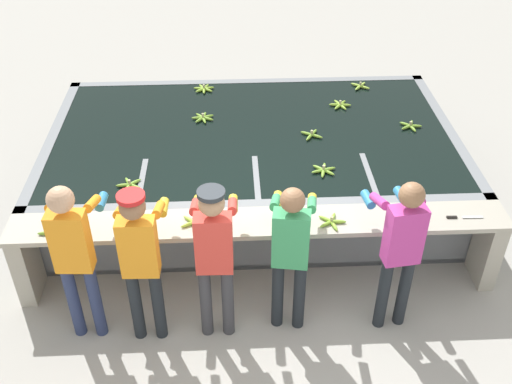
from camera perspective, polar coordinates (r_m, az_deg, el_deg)
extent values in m
plane|color=#A3A099|center=(6.09, 0.47, -10.28)|extent=(80.00, 80.00, 0.00)
cube|color=gray|center=(7.51, -0.31, 0.37)|extent=(4.79, 2.88, 0.06)
cube|color=gray|center=(6.18, 0.24, -4.16)|extent=(4.79, 0.12, 0.84)
cube|color=gray|center=(8.48, -0.73, 7.97)|extent=(4.79, 0.12, 0.84)
cube|color=gray|center=(7.57, -18.27, 2.26)|extent=(0.12, 2.88, 0.84)
cube|color=gray|center=(7.73, 17.27, 3.18)|extent=(0.12, 2.88, 0.84)
cube|color=black|center=(7.27, -0.32, 3.04)|extent=(4.55, 2.64, 0.77)
cube|color=gray|center=(6.60, -10.42, -1.83)|extent=(0.06, 0.80, 0.84)
cube|color=gray|center=(6.53, 0.03, -1.56)|extent=(0.06, 0.80, 0.84)
cube|color=gray|center=(6.69, 10.33, -1.23)|extent=(0.06, 0.80, 0.84)
cube|color=#A8A393|center=(5.70, 0.39, -2.96)|extent=(4.79, 0.45, 0.05)
cube|color=#A8A393|center=(6.31, -21.04, -6.36)|extent=(0.16, 0.41, 0.79)
cube|color=#A8A393|center=(6.49, 21.12, -5.05)|extent=(0.16, 0.41, 0.79)
cylinder|color=navy|center=(5.76, -16.98, -9.89)|extent=(0.11, 0.11, 0.83)
cylinder|color=navy|center=(5.70, -15.03, -9.99)|extent=(0.11, 0.11, 0.83)
cube|color=orange|center=(5.26, -17.26, -4.52)|extent=(0.33, 0.19, 0.59)
sphere|color=tan|center=(5.00, -18.14, -0.70)|extent=(0.23, 0.23, 0.23)
cylinder|color=orange|center=(5.37, -18.63, -1.04)|extent=(0.10, 0.31, 0.18)
cylinder|color=teal|center=(5.65, -17.64, -0.85)|extent=(0.09, 0.20, 0.08)
cylinder|color=orange|center=(5.27, -15.33, -1.07)|extent=(0.10, 0.31, 0.18)
cylinder|color=teal|center=(5.56, -14.50, -0.88)|extent=(0.09, 0.20, 0.08)
cylinder|color=#1E2328|center=(5.60, -11.35, -10.47)|extent=(0.11, 0.11, 0.81)
cylinder|color=#1E2328|center=(5.57, -9.29, -10.51)|extent=(0.11, 0.11, 0.81)
cube|color=orange|center=(5.12, -11.14, -5.17)|extent=(0.32, 0.18, 0.57)
sphere|color=#896042|center=(4.85, -11.71, -1.39)|extent=(0.22, 0.22, 0.22)
cylinder|color=red|center=(4.80, -11.85, -0.45)|extent=(0.23, 0.23, 0.04)
cylinder|color=orange|center=(5.21, -12.75, -1.69)|extent=(0.09, 0.31, 0.18)
cylinder|color=gold|center=(5.51, -12.11, -1.46)|extent=(0.09, 0.20, 0.08)
cylinder|color=orange|center=(5.16, -9.26, -1.67)|extent=(0.09, 0.31, 0.18)
cylinder|color=gold|center=(5.45, -8.81, -1.44)|extent=(0.09, 0.20, 0.08)
cylinder|color=#38383D|center=(5.54, -4.80, -10.33)|extent=(0.11, 0.11, 0.81)
cylinder|color=#38383D|center=(5.53, -2.70, -10.32)|extent=(0.11, 0.11, 0.81)
cube|color=#DB3D33|center=(5.06, -4.05, -4.91)|extent=(0.32, 0.18, 0.57)
sphere|color=tan|center=(4.79, -4.26, -1.06)|extent=(0.22, 0.22, 0.22)
cylinder|color=#282D33|center=(4.74, -4.31, -0.10)|extent=(0.23, 0.23, 0.04)
cylinder|color=#DB3D33|center=(5.14, -5.83, -1.40)|extent=(0.09, 0.31, 0.18)
cylinder|color=gold|center=(5.44, -5.57, -1.19)|extent=(0.09, 0.20, 0.08)
cylinder|color=#DB3D33|center=(5.12, -2.26, -1.36)|extent=(0.09, 0.31, 0.18)
cylinder|color=gold|center=(5.42, -2.19, -1.14)|extent=(0.09, 0.20, 0.08)
cylinder|color=#1E2328|center=(5.61, 2.07, -9.62)|extent=(0.11, 0.11, 0.79)
cylinder|color=#1E2328|center=(5.61, 4.14, -9.77)|extent=(0.11, 0.11, 0.79)
cube|color=#38995B|center=(5.15, 3.34, -4.48)|extent=(0.34, 0.22, 0.56)
sphere|color=#896042|center=(4.89, 3.51, -0.79)|extent=(0.21, 0.21, 0.21)
cylinder|color=#38995B|center=(5.23, 1.85, -0.98)|extent=(0.13, 0.32, 0.18)
cylinder|color=gold|center=(5.53, 2.04, -0.80)|extent=(0.11, 0.21, 0.08)
cylinder|color=#38995B|center=(5.22, 5.35, -1.21)|extent=(0.13, 0.32, 0.18)
cylinder|color=gold|center=(5.52, 5.35, -1.02)|extent=(0.11, 0.21, 0.08)
cylinder|color=#1E2328|center=(5.71, 12.01, -9.45)|extent=(0.11, 0.11, 0.81)
cylinder|color=#1E2328|center=(5.78, 13.88, -9.13)|extent=(0.11, 0.11, 0.81)
cube|color=#BC388E|center=(5.29, 13.94, -4.00)|extent=(0.34, 0.21, 0.57)
sphere|color=#896042|center=(5.03, 14.63, -0.28)|extent=(0.22, 0.22, 0.22)
cylinder|color=#BC388E|center=(5.29, 11.67, -0.85)|extent=(0.12, 0.32, 0.18)
cylinder|color=teal|center=(5.57, 10.61, -0.69)|extent=(0.11, 0.21, 0.08)
cylinder|color=#BC388E|center=(5.40, 14.85, -0.48)|extent=(0.12, 0.32, 0.18)
cylinder|color=teal|center=(5.68, 13.65, -0.34)|extent=(0.11, 0.21, 0.08)
ellipsoid|color=#75A333|center=(6.30, -11.54, 0.89)|extent=(0.15, 0.14, 0.04)
ellipsoid|color=#75A333|center=(6.32, -12.09, 0.94)|extent=(0.10, 0.17, 0.04)
ellipsoid|color=#75A333|center=(6.28, -12.44, 0.64)|extent=(0.17, 0.05, 0.04)
ellipsoid|color=#75A333|center=(6.23, -12.11, 0.40)|extent=(0.07, 0.17, 0.04)
ellipsoid|color=#75A333|center=(6.24, -11.55, 0.55)|extent=(0.16, 0.12, 0.04)
cylinder|color=tan|center=(6.26, -11.98, 0.95)|extent=(0.03, 0.03, 0.04)
ellipsoid|color=#75A333|center=(7.06, 5.50, 5.64)|extent=(0.12, 0.16, 0.04)
ellipsoid|color=#75A333|center=(7.03, 4.90, 5.56)|extent=(0.16, 0.12, 0.04)
ellipsoid|color=#75A333|center=(6.97, 5.12, 5.25)|extent=(0.12, 0.16, 0.04)
ellipsoid|color=#75A333|center=(7.00, 5.72, 5.33)|extent=(0.16, 0.12, 0.04)
cylinder|color=tan|center=(7.00, 5.33, 5.70)|extent=(0.03, 0.03, 0.04)
ellipsoid|color=#8CB738|center=(7.75, 7.80, 8.40)|extent=(0.10, 0.17, 0.04)
ellipsoid|color=#8CB738|center=(7.70, 7.60, 8.24)|extent=(0.17, 0.06, 0.04)
ellipsoid|color=#8CB738|center=(7.66, 7.82, 8.07)|extent=(0.13, 0.16, 0.04)
ellipsoid|color=#8CB738|center=(7.67, 8.24, 8.04)|extent=(0.10, 0.17, 0.04)
ellipsoid|color=#8CB738|center=(7.71, 8.43, 8.20)|extent=(0.17, 0.06, 0.04)
ellipsoid|color=#8CB738|center=(7.75, 8.21, 8.37)|extent=(0.13, 0.16, 0.04)
cylinder|color=tan|center=(7.69, 8.04, 8.45)|extent=(0.03, 0.03, 0.04)
ellipsoid|color=#75A333|center=(7.41, -4.97, 7.26)|extent=(0.07, 0.17, 0.04)
ellipsoid|color=#75A333|center=(7.40, -5.33, 7.21)|extent=(0.13, 0.15, 0.04)
ellipsoid|color=#75A333|center=(7.37, -5.50, 7.04)|extent=(0.17, 0.04, 0.04)
ellipsoid|color=#75A333|center=(7.33, -5.35, 6.88)|extent=(0.13, 0.16, 0.04)
ellipsoid|color=#75A333|center=(7.32, -4.98, 6.86)|extent=(0.07, 0.17, 0.04)
ellipsoid|color=#75A333|center=(7.34, -4.69, 6.98)|extent=(0.17, 0.11, 0.04)
ellipsoid|color=#75A333|center=(7.38, -4.68, 7.16)|extent=(0.17, 0.11, 0.04)
cylinder|color=tan|center=(7.35, -5.09, 7.30)|extent=(0.03, 0.03, 0.04)
ellipsoid|color=#75A333|center=(6.45, 6.49, 2.35)|extent=(0.07, 0.17, 0.04)
ellipsoid|color=#75A333|center=(6.43, 6.05, 2.26)|extent=(0.15, 0.14, 0.04)
ellipsoid|color=#75A333|center=(6.38, 6.00, 1.99)|extent=(0.17, 0.08, 0.04)
ellipsoid|color=#75A333|center=(6.36, 6.40, 1.81)|extent=(0.07, 0.17, 0.04)
ellipsoid|color=#75A333|center=(6.38, 6.85, 1.90)|extent=(0.15, 0.14, 0.04)
ellipsoid|color=#75A333|center=(6.42, 6.89, 2.18)|extent=(0.17, 0.08, 0.04)
cylinder|color=tan|center=(6.38, 6.47, 2.35)|extent=(0.03, 0.03, 0.04)
ellipsoid|color=#8CB738|center=(8.08, -5.37, 9.79)|extent=(0.17, 0.07, 0.04)
ellipsoid|color=#8CB738|center=(8.04, -5.29, 9.65)|extent=(0.15, 0.14, 0.04)
ellipsoid|color=#8CB738|center=(8.02, -4.98, 9.60)|extent=(0.04, 0.17, 0.04)
ellipsoid|color=#8CB738|center=(8.04, -4.67, 9.68)|extent=(0.16, 0.13, 0.04)
ellipsoid|color=#8CB738|center=(8.08, -4.59, 9.83)|extent=(0.17, 0.08, 0.04)
ellipsoid|color=#8CB738|center=(8.11, -4.81, 9.94)|extent=(0.10, 0.17, 0.04)
ellipsoid|color=#8CB738|center=(8.11, -5.15, 9.92)|extent=(0.11, 0.17, 0.04)
cylinder|color=tan|center=(8.05, -4.99, 10.00)|extent=(0.03, 0.03, 0.04)
ellipsoid|color=#75A333|center=(7.36, 14.67, 5.91)|extent=(0.07, 0.17, 0.04)
ellipsoid|color=#75A333|center=(7.41, 14.90, 6.09)|extent=(0.17, 0.05, 0.04)
ellipsoid|color=#75A333|center=(7.44, 14.54, 6.31)|extent=(0.10, 0.17, 0.04)
ellipsoid|color=#75A333|center=(7.41, 14.10, 6.26)|extent=(0.15, 0.14, 0.04)
ellipsoid|color=#75A333|center=(7.36, 14.18, 6.01)|extent=(0.16, 0.12, 0.04)
cylinder|color=tan|center=(7.38, 14.52, 6.35)|extent=(0.03, 0.03, 0.04)
ellipsoid|color=#9EC642|center=(8.18, 9.72, 9.77)|extent=(0.13, 0.16, 0.04)
ellipsoid|color=#9EC642|center=(8.21, 10.25, 9.80)|extent=(0.16, 0.13, 0.04)
ellipsoid|color=#9EC642|center=(8.27, 10.08, 10.04)|extent=(0.13, 0.16, 0.04)
ellipsoid|color=#9EC642|center=(8.25, 9.56, 10.01)|extent=(0.16, 0.13, 0.04)
cylinder|color=tan|center=(8.21, 9.93, 10.13)|extent=(0.03, 0.03, 0.04)
ellipsoid|color=#75A333|center=(5.79, -18.87, -4.04)|extent=(0.05, 0.17, 0.04)
ellipsoid|color=#75A333|center=(5.82, -18.25, -3.67)|extent=(0.17, 0.05, 0.04)
ellipsoid|color=#75A333|center=(5.88, -18.69, -3.35)|extent=(0.05, 0.17, 0.04)
ellipsoid|color=#75A333|center=(5.85, -19.30, -3.72)|extent=(0.17, 0.05, 0.04)
cylinder|color=tan|center=(5.81, -18.85, -3.42)|extent=(0.03, 0.03, 0.04)
ellipsoid|color=#9EC642|center=(5.71, -6.31, -2.66)|extent=(0.15, 0.14, 0.04)
ellipsoid|color=#9EC642|center=(5.66, -6.42, -3.06)|extent=(0.17, 0.11, 0.04)
ellipsoid|color=#9EC642|center=(5.63, -5.84, -3.23)|extent=(0.07, 0.17, 0.04)
ellipsoid|color=#9EC642|center=(5.66, -5.38, -2.92)|extent=(0.17, 0.06, 0.04)
ellipsoid|color=#9EC642|center=(5.71, -5.67, -2.57)|extent=(0.11, 0.17, 0.04)
cylinder|color=tan|center=(5.65, -5.95, -2.60)|extent=(0.03, 0.03, 0.04)
ellipsoid|color=#7FAD33|center=(5.72, 6.72, -2.61)|extent=(0.15, 0.14, 0.04)
ellipsoid|color=#7FAD33|center=(5.67, 6.77, -3.02)|extent=(0.16, 0.12, 0.04)
ellipsoid|color=#7FAD33|center=(5.66, 7.41, -3.15)|extent=(0.08, 0.17, 0.04)
ellipsoid|color=#7FAD33|center=(5.70, 7.74, -2.82)|extent=(0.17, 0.05, 0.04)
ellipsoid|color=#7FAD33|center=(5.74, 7.32, -2.49)|extent=(0.10, 0.17, 0.04)
cylinder|color=tan|center=(5.67, 7.22, -2.54)|extent=(0.03, 0.03, 0.04)
cube|color=silver|center=(6.08, 19.93, -2.25)|extent=(0.20, 0.04, 0.00)
cube|color=black|center=(6.02, 18.14, -2.29)|extent=(0.10, 0.03, 0.02)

